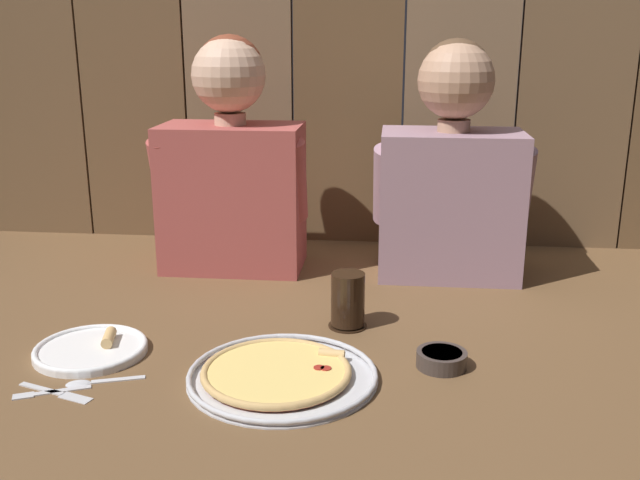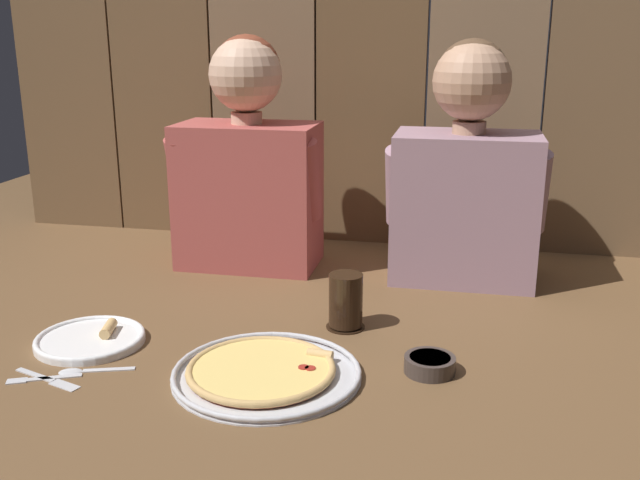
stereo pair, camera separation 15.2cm
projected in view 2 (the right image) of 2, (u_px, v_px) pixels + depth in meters
ground_plane at (318, 338)px, 1.48m from camera, size 3.20×3.20×0.00m
pizza_tray at (265, 371)px, 1.31m from camera, size 0.35×0.35×0.03m
dinner_plate at (91, 339)px, 1.45m from camera, size 0.22×0.22×0.03m
drinking_glass at (346, 302)px, 1.52m from camera, size 0.08×0.08×0.12m
dipping_bowl at (430, 364)px, 1.33m from camera, size 0.09×0.09×0.03m
table_fork at (40, 378)px, 1.30m from camera, size 0.13×0.07×0.01m
table_knife at (47, 379)px, 1.30m from camera, size 0.15×0.07×0.01m
table_spoon at (83, 370)px, 1.33m from camera, size 0.14×0.06×0.01m
diner_left at (248, 162)px, 1.87m from camera, size 0.40×0.21×0.60m
diner_right at (467, 172)px, 1.76m from camera, size 0.39×0.22×0.59m
wooden_backdrop_wall at (372, 16)px, 1.98m from camera, size 2.19×0.03×1.29m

